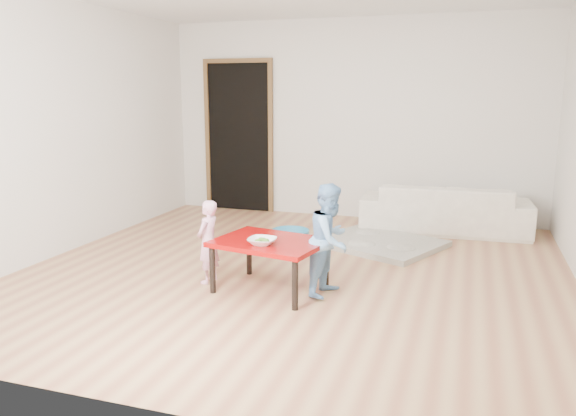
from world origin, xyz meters
The scene contains 13 objects.
floor centered at (0.00, 0.00, 0.00)m, with size 5.00×5.00×0.01m, color #9E6343.
back_wall centered at (0.00, 2.50, 1.30)m, with size 5.00×0.02×2.60m, color silver.
left_wall centered at (-2.50, 0.00, 1.30)m, with size 0.02×5.00×2.60m, color silver.
doorway centered at (-1.60, 2.48, 1.02)m, with size 1.02×0.08×2.11m, color brown, non-canonical shape.
sofa centered at (1.26, 2.05, 0.29)m, with size 1.97×0.77×0.58m, color white.
cushion centered at (0.80, 1.87, 0.44)m, with size 0.42×0.38×0.11m, color orange.
red_table centered at (-0.04, -0.57, 0.22)m, with size 0.89×0.67×0.44m, color #8F0807, non-canonical shape.
bowl centered at (-0.05, -0.72, 0.47)m, with size 0.23×0.23×0.06m, color white.
broccoli centered at (-0.05, -0.72, 0.47)m, with size 0.12×0.12×0.06m, color #2D5919, non-canonical shape.
child_pink centered at (-0.63, -0.53, 0.37)m, with size 0.27×0.18×0.74m, color pink.
child_blue centered at (0.46, -0.48, 0.47)m, with size 0.46×0.36×0.94m, color #5EA2DB.
basin centered at (-0.36, 1.00, 0.07)m, with size 0.43×0.43×0.13m, color teal.
blanket centered at (0.62, 1.14, 0.03)m, with size 1.22×1.02×0.06m, color #B7B2A1, non-canonical shape.
Camera 1 is at (1.52, -4.85, 1.67)m, focal length 35.00 mm.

